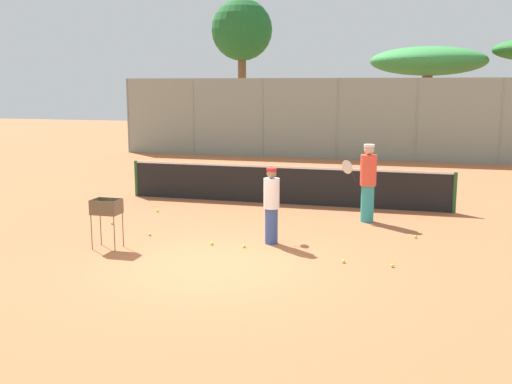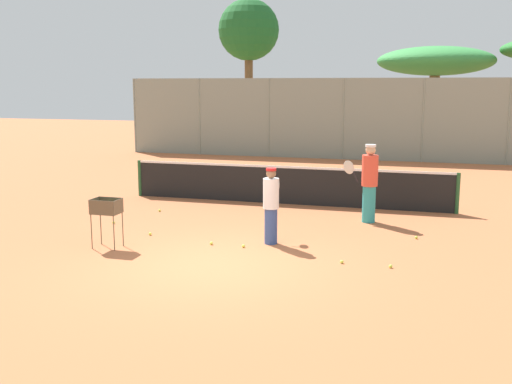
{
  "view_description": "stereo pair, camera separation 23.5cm",
  "coord_description": "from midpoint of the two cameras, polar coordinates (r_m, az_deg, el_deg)",
  "views": [
    {
      "loc": [
        3.59,
        -10.03,
        3.3
      ],
      "look_at": [
        0.21,
        2.27,
        1.0
      ],
      "focal_mm": 42.0,
      "sensor_mm": 36.0,
      "label": 1
    },
    {
      "loc": [
        3.82,
        -9.97,
        3.3
      ],
      "look_at": [
        0.21,
        2.27,
        1.0
      ],
      "focal_mm": 42.0,
      "sensor_mm": 36.0,
      "label": 2
    }
  ],
  "objects": [
    {
      "name": "tennis_ball_6",
      "position": [
        12.56,
        -4.76,
        -4.9
      ],
      "size": [
        0.07,
        0.07,
        0.07
      ],
      "primitive_type": "sphere",
      "color": "#D1E54C",
      "rests_on": "ground_plane"
    },
    {
      "name": "player_white_outfit",
      "position": [
        12.46,
        0.96,
        -1.2
      ],
      "size": [
        0.33,
        0.88,
        1.6
      ],
      "rotation": [
        0.0,
        0.0,
        1.56
      ],
      "color": "#334C8C",
      "rests_on": "ground_plane"
    },
    {
      "name": "player_red_cap",
      "position": [
        14.66,
        10.15,
        0.95
      ],
      "size": [
        0.92,
        0.46,
        1.89
      ],
      "rotation": [
        0.0,
        0.0,
        2.81
      ],
      "color": "teal",
      "rests_on": "ground_plane"
    },
    {
      "name": "tennis_ball_7",
      "position": [
        12.32,
        -1.68,
        -5.17
      ],
      "size": [
        0.07,
        0.07,
        0.07
      ],
      "primitive_type": "sphere",
      "color": "#D1E54C",
      "rests_on": "ground_plane"
    },
    {
      "name": "tennis_ball_1",
      "position": [
        15.93,
        -9.79,
        -1.77
      ],
      "size": [
        0.07,
        0.07,
        0.07
      ],
      "primitive_type": "sphere",
      "color": "#D1E54C",
      "rests_on": "ground_plane"
    },
    {
      "name": "tennis_net",
      "position": [
        16.67,
        2.31,
        0.74
      ],
      "size": [
        9.15,
        0.1,
        1.07
      ],
      "color": "#26592D",
      "rests_on": "ground_plane"
    },
    {
      "name": "parked_car",
      "position": [
        31.2,
        8.57,
        5.25
      ],
      "size": [
        4.2,
        1.7,
        1.6
      ],
      "color": "#232328",
      "rests_on": "ground_plane"
    },
    {
      "name": "tennis_ball_0",
      "position": [
        13.48,
        14.48,
        -4.14
      ],
      "size": [
        0.07,
        0.07,
        0.07
      ],
      "primitive_type": "sphere",
      "color": "#D1E54C",
      "rests_on": "ground_plane"
    },
    {
      "name": "tennis_ball_3",
      "position": [
        14.75,
        -14.0,
        -2.89
      ],
      "size": [
        0.07,
        0.07,
        0.07
      ],
      "primitive_type": "sphere",
      "color": "#D1E54C",
      "rests_on": "ground_plane"
    },
    {
      "name": "tennis_ball_2",
      "position": [
        11.28,
        12.27,
        -6.86
      ],
      "size": [
        0.07,
        0.07,
        0.07
      ],
      "primitive_type": "sphere",
      "color": "#D1E54C",
      "rests_on": "ground_plane"
    },
    {
      "name": "tennis_ball_5",
      "position": [
        13.49,
        -10.58,
        -3.98
      ],
      "size": [
        0.07,
        0.07,
        0.07
      ],
      "primitive_type": "sphere",
      "color": "#D1E54C",
      "rests_on": "ground_plane"
    },
    {
      "name": "tree_2",
      "position": [
        32.36,
        -1.57,
        15.01
      ],
      "size": [
        3.18,
        3.18,
        7.7
      ],
      "color": "brown",
      "rests_on": "ground_plane"
    },
    {
      "name": "tree_1",
      "position": [
        30.73,
        15.86,
        11.8
      ],
      "size": [
        5.55,
        5.55,
        5.1
      ],
      "color": "brown",
      "rests_on": "ground_plane"
    },
    {
      "name": "ball_cart",
      "position": [
        12.5,
        -14.52,
        -1.74
      ],
      "size": [
        0.56,
        0.41,
        1.02
      ],
      "color": "brown",
      "rests_on": "ground_plane"
    },
    {
      "name": "ground_plane",
      "position": [
        11.16,
        -4.79,
        -7.02
      ],
      "size": [
        80.0,
        80.0,
        0.0
      ],
      "primitive_type": "plane",
      "color": "#B7663D"
    },
    {
      "name": "tennis_ball_4",
      "position": [
        11.38,
        7.75,
        -6.56
      ],
      "size": [
        0.07,
        0.07,
        0.07
      ],
      "primitive_type": "sphere",
      "color": "#D1E54C",
      "rests_on": "ground_plane"
    },
    {
      "name": "back_fence",
      "position": [
        26.92,
        7.48,
        6.91
      ],
      "size": [
        20.5,
        0.08,
        3.58
      ],
      "color": "gray",
      "rests_on": "ground_plane"
    }
  ]
}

